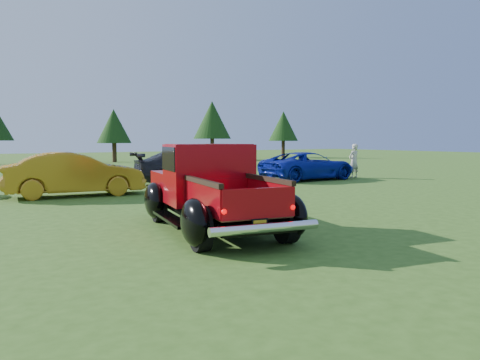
% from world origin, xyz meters
% --- Properties ---
extents(ground, '(120.00, 120.00, 0.00)m').
position_xyz_m(ground, '(0.00, 0.00, 0.00)').
color(ground, '#355B1A').
rests_on(ground, ground).
extents(tree_mid_right, '(2.82, 2.82, 4.40)m').
position_xyz_m(tree_mid_right, '(6.00, 30.00, 2.97)').
color(tree_mid_right, '#332114').
rests_on(tree_mid_right, ground).
extents(tree_east, '(3.46, 3.46, 5.40)m').
position_xyz_m(tree_east, '(15.00, 29.50, 3.66)').
color(tree_east, '#332114').
rests_on(tree_east, ground).
extents(tree_far_east, '(3.07, 3.07, 4.80)m').
position_xyz_m(tree_far_east, '(24.00, 30.50, 3.25)').
color(tree_far_east, '#332114').
rests_on(tree_far_east, ground).
extents(pickup_truck, '(2.94, 5.10, 1.81)m').
position_xyz_m(pickup_truck, '(-1.14, 0.26, 0.86)').
color(pickup_truck, black).
rests_on(pickup_truck, ground).
extents(show_car_yellow, '(4.60, 1.96, 1.47)m').
position_xyz_m(show_car_yellow, '(-2.26, 7.66, 0.74)').
color(show_car_yellow, '#AE7417').
rests_on(show_car_yellow, ground).
extents(show_car_grey, '(5.14, 2.74, 1.42)m').
position_xyz_m(show_car_grey, '(2.91, 9.34, 0.71)').
color(show_car_grey, black).
rests_on(show_car_grey, ground).
extents(show_car_blue, '(4.75, 2.27, 1.31)m').
position_xyz_m(show_car_blue, '(8.50, 8.33, 0.65)').
color(show_car_blue, '#0D1C99').
rests_on(show_car_blue, ground).
extents(spectator, '(0.65, 0.47, 1.68)m').
position_xyz_m(spectator, '(11.17, 8.01, 0.84)').
color(spectator, beige).
rests_on(spectator, ground).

